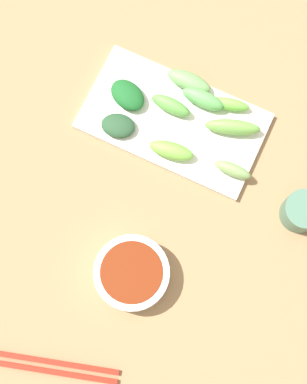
% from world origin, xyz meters
% --- Properties ---
extents(tabletop, '(2.10, 2.10, 0.02)m').
position_xyz_m(tabletop, '(0.00, 0.00, 0.01)').
color(tabletop, '#91724C').
rests_on(tabletop, ground).
extents(sauce_bowl, '(0.12, 0.12, 0.04)m').
position_xyz_m(sauce_bowl, '(-0.13, -0.04, 0.04)').
color(sauce_bowl, white).
rests_on(sauce_bowl, tabletop).
extents(serving_plate, '(0.16, 0.30, 0.01)m').
position_xyz_m(serving_plate, '(0.14, 0.01, 0.03)').
color(serving_plate, silver).
rests_on(serving_plate, tabletop).
extents(broccoli_stalk_0, '(0.04, 0.08, 0.03)m').
position_xyz_m(broccoli_stalk_0, '(0.08, -0.01, 0.05)').
color(broccoli_stalk_0, '#72B843').
rests_on(broccoli_stalk_0, serving_plate).
extents(broccoli_leafy_1, '(0.06, 0.07, 0.02)m').
position_xyz_m(broccoli_leafy_1, '(0.08, 0.09, 0.04)').
color(broccoli_leafy_1, '#264B2D').
rests_on(broccoli_leafy_1, serving_plate).
extents(broccoli_stalk_2, '(0.05, 0.10, 0.03)m').
position_xyz_m(broccoli_stalk_2, '(0.16, -0.08, 0.05)').
color(broccoli_stalk_2, '#6DAA48').
rests_on(broccoli_stalk_2, serving_plate).
extents(broccoli_stalk_3, '(0.03, 0.07, 0.03)m').
position_xyz_m(broccoli_stalk_3, '(0.15, 0.03, 0.05)').
color(broccoli_stalk_3, '#5CA245').
rests_on(broccoli_stalk_3, serving_plate).
extents(broccoli_stalk_4, '(0.04, 0.07, 0.02)m').
position_xyz_m(broccoli_stalk_4, '(0.20, -0.06, 0.04)').
color(broccoli_stalk_4, '#6DB843').
rests_on(broccoli_stalk_4, serving_plate).
extents(broccoli_stalk_5, '(0.03, 0.08, 0.03)m').
position_xyz_m(broccoli_stalk_5, '(0.21, 0.02, 0.05)').
color(broccoli_stalk_5, '#6AA05A').
rests_on(broccoli_stalk_5, serving_plate).
extents(broccoli_leafy_6, '(0.07, 0.08, 0.03)m').
position_xyz_m(broccoli_leafy_6, '(0.14, 0.10, 0.04)').
color(broccoli_leafy_6, '#1A5C25').
rests_on(broccoli_leafy_6, serving_plate).
extents(broccoli_stalk_7, '(0.03, 0.07, 0.03)m').
position_xyz_m(broccoli_stalk_7, '(0.19, -0.02, 0.05)').
color(broccoli_stalk_7, '#5CA756').
rests_on(broccoli_stalk_7, serving_plate).
extents(broccoli_stalk_8, '(0.02, 0.06, 0.02)m').
position_xyz_m(broccoli_stalk_8, '(0.09, -0.11, 0.04)').
color(broccoli_stalk_8, '#799F59').
rests_on(broccoli_stalk_8, serving_plate).
extents(chopsticks, '(0.09, 0.23, 0.01)m').
position_xyz_m(chopsticks, '(-0.31, 0.03, 0.02)').
color(chopsticks, red).
rests_on(chopsticks, tabletop).
extents(tea_cup, '(0.06, 0.06, 0.05)m').
position_xyz_m(tea_cup, '(0.08, -0.24, 0.04)').
color(tea_cup, '#4A735D').
rests_on(tea_cup, tabletop).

